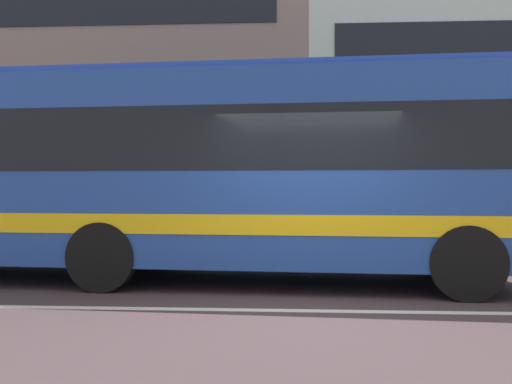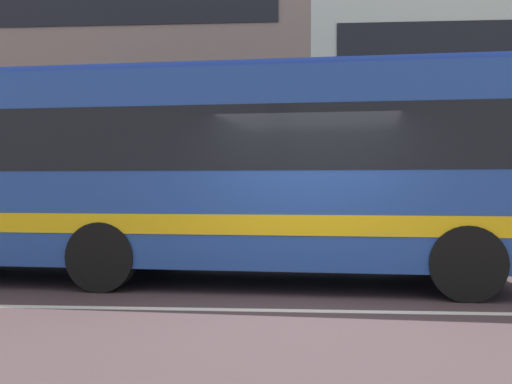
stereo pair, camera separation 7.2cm
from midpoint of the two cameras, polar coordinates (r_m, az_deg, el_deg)
The scene contains 4 objects.
ground_plane at distance 7.04m, azimuth 4.97°, elevation -11.78°, with size 160.00×160.00×0.00m, color #473639.
lane_centre_line at distance 7.04m, azimuth 4.97°, elevation -11.75°, with size 60.00×0.16×0.01m, color silver.
hedge_row_far at distance 13.16m, azimuth 20.45°, elevation -3.69°, with size 21.40×1.10×1.10m, color #164A20.
transit_bus at distance 9.30m, azimuth -8.89°, elevation 2.40°, with size 10.89×3.24×3.28m.
Camera 1 is at (-0.21, -6.88, 1.49)m, focal length 39.98 mm.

